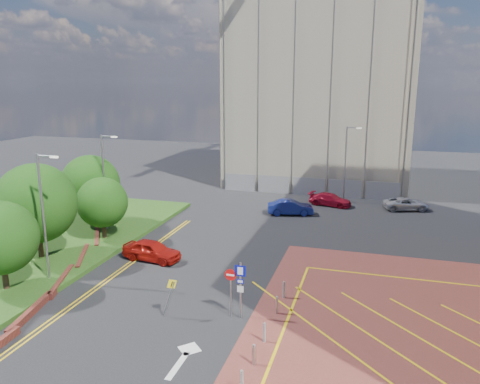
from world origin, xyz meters
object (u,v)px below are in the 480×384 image
at_px(tree_d, 91,184).
at_px(car_red_left, 152,250).
at_px(tree_c, 102,202).
at_px(lamp_left_far, 105,179).
at_px(sign_cluster, 237,284).
at_px(lamp_back, 346,162).
at_px(car_blue_back, 290,207).
at_px(tree_b, 36,203).
at_px(warning_sign, 170,293).
at_px(car_red_back, 330,200).
at_px(tree_a, 0,238).
at_px(car_silver_back, 406,204).
at_px(lamp_left_near, 44,212).

height_order(tree_d, car_red_left, tree_d).
height_order(tree_c, lamp_left_far, lamp_left_far).
bearing_deg(sign_cluster, tree_d, 144.42).
height_order(lamp_back, sign_cluster, lamp_back).
bearing_deg(sign_cluster, car_blue_back, 92.32).
bearing_deg(tree_b, warning_sign, -22.20).
distance_m(tree_b, tree_c, 5.49).
bearing_deg(car_red_back, tree_a, 160.50).
height_order(tree_b, tree_c, tree_b).
distance_m(tree_b, tree_d, 8.07).
bearing_deg(lamp_left_far, car_red_back, 39.44).
xyz_separation_m(tree_d, car_red_back, (19.30, 13.16, -3.24)).
bearing_deg(sign_cluster, tree_a, -176.06).
distance_m(lamp_left_far, warning_sign, 16.81).
height_order(tree_a, warning_sign, tree_a).
relative_size(tree_c, lamp_back, 0.61).
relative_size(tree_c, sign_cluster, 1.53).
bearing_deg(car_silver_back, lamp_left_near, 120.48).
relative_size(lamp_left_far, car_silver_back, 1.81).
height_order(tree_d, lamp_back, lamp_back).
xyz_separation_m(tree_b, car_silver_back, (25.70, 21.59, -3.62)).
distance_m(lamp_left_near, warning_sign, 10.04).
bearing_deg(sign_cluster, lamp_back, 82.03).
relative_size(tree_d, lamp_left_near, 0.76).
bearing_deg(lamp_left_far, sign_cluster, -36.82).
bearing_deg(car_red_back, car_silver_back, -73.47).
distance_m(tree_b, car_red_left, 8.63).
xyz_separation_m(lamp_back, sign_cluster, (-3.78, -27.02, -2.41)).
bearing_deg(car_blue_back, tree_c, 117.32).
height_order(sign_cluster, car_silver_back, sign_cluster).
distance_m(tree_c, lamp_left_near, 8.20).
height_order(car_red_back, car_silver_back, car_red_back).
bearing_deg(car_red_left, tree_b, 114.11).
bearing_deg(car_red_left, car_red_back, -22.64).
bearing_deg(sign_cluster, lamp_left_far, 143.18).
distance_m(sign_cluster, car_red_left, 10.47).
relative_size(tree_a, lamp_left_far, 0.68).
bearing_deg(lamp_left_near, sign_cluster, -4.56).
distance_m(tree_b, lamp_back, 30.21).
xyz_separation_m(tree_a, lamp_left_near, (1.58, 2.00, 1.16)).
bearing_deg(tree_b, tree_a, -73.30).
xyz_separation_m(lamp_left_near, car_red_back, (15.22, 24.16, -4.03)).
xyz_separation_m(lamp_left_far, car_blue_back, (13.88, 9.73, -3.95)).
height_order(tree_d, lamp_left_far, lamp_left_far).
height_order(tree_c, car_red_back, tree_c).
distance_m(sign_cluster, warning_sign, 3.62).
relative_size(tree_d, car_blue_back, 1.40).
height_order(tree_d, car_red_back, tree_d).
relative_size(lamp_left_near, car_red_back, 1.84).
relative_size(sign_cluster, warning_sign, 1.43).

